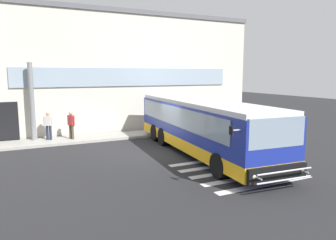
# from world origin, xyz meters

# --- Properties ---
(ground_plane) EXTENTS (80.00, 90.00, 0.02)m
(ground_plane) POSITION_xyz_m (0.00, 0.00, -0.01)
(ground_plane) COLOR #232326
(ground_plane) RESTS_ON ground
(bay_paint_stripes) EXTENTS (4.40, 3.96, 0.01)m
(bay_paint_stripes) POSITION_xyz_m (2.00, -4.20, 0.00)
(bay_paint_stripes) COLOR silver
(bay_paint_stripes) RESTS_ON ground
(terminal_building) EXTENTS (22.70, 13.80, 8.25)m
(terminal_building) POSITION_xyz_m (-0.69, 11.61, 4.12)
(terminal_building) COLOR beige
(terminal_building) RESTS_ON ground
(boarding_curb) EXTENTS (24.90, 2.00, 0.15)m
(boarding_curb) POSITION_xyz_m (0.00, 4.80, 0.07)
(boarding_curb) COLOR #9E9B93
(boarding_curb) RESTS_ON ground
(entry_support_column) EXTENTS (0.28, 0.28, 4.52)m
(entry_support_column) POSITION_xyz_m (-5.29, 5.40, 2.41)
(entry_support_column) COLOR slate
(entry_support_column) RESTS_ON boarding_curb
(bus_main_foreground) EXTENTS (3.77, 11.75, 2.70)m
(bus_main_foreground) POSITION_xyz_m (2.25, -1.04, 1.33)
(bus_main_foreground) COLOR navy
(bus_main_foreground) RESTS_ON ground
(passenger_near_column) EXTENTS (0.52, 0.50, 1.68)m
(passenger_near_column) POSITION_xyz_m (-4.47, 5.11, 1.11)
(passenger_near_column) COLOR #1E2338
(passenger_near_column) RESTS_ON boarding_curb
(passenger_by_doorway) EXTENTS (0.39, 0.51, 1.68)m
(passenger_by_doorway) POSITION_xyz_m (-3.25, 4.73, 1.08)
(passenger_by_doorway) COLOR #4C4233
(passenger_by_doorway) RESTS_ON boarding_curb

